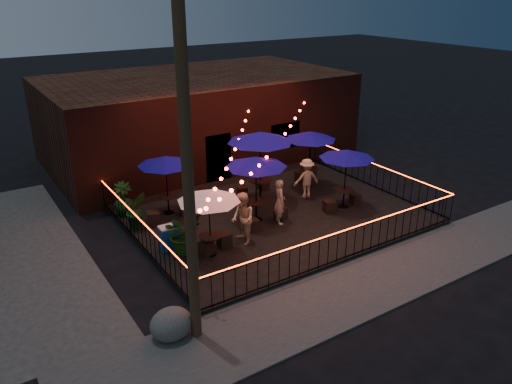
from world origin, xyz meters
TOP-DOWN VIEW (x-y plane):
  - ground at (0.00, 0.00)m, footprint 110.00×110.00m
  - patio at (0.00, 2.00)m, footprint 10.00×8.00m
  - sidewalk at (0.00, -3.25)m, footprint 18.00×2.50m
  - brick_building at (1.00, 9.99)m, footprint 14.00×8.00m
  - utility_pole at (-5.40, -2.60)m, footprint 0.26×0.26m
  - fence_front at (0.00, -2.00)m, footprint 10.00×0.04m
  - fence_left at (-5.00, 2.00)m, footprint 0.04×8.00m
  - fence_right at (5.00, 2.00)m, footprint 0.04×8.00m
  - festoon_lights at (-1.01, 1.70)m, footprint 10.02×8.72m
  - cafe_table_0 at (-3.33, 0.53)m, footprint 2.14×2.14m
  - cafe_table_1 at (-3.19, 4.10)m, footprint 2.58×2.58m
  - cafe_table_2 at (-0.79, 1.84)m, footprint 2.61×2.61m
  - cafe_table_3 at (0.32, 3.26)m, footprint 3.26×3.26m
  - cafe_table_4 at (2.65, 1.03)m, footprint 2.06×2.06m
  - cafe_table_5 at (2.90, 3.48)m, footprint 2.73×2.73m
  - bistro_chair_0 at (-3.47, 0.59)m, footprint 0.49×0.49m
  - bistro_chair_1 at (-2.71, 0.75)m, footprint 0.41×0.41m
  - bistro_chair_2 at (-4.04, 3.44)m, footprint 0.55×0.55m
  - bistro_chair_3 at (-2.70, 3.62)m, footprint 0.49×0.49m
  - bistro_chair_4 at (-1.35, 1.19)m, footprint 0.37×0.37m
  - bistro_chair_5 at (-0.02, 1.39)m, footprint 0.49×0.49m
  - bistro_chair_6 at (-0.09, 3.94)m, footprint 0.38×0.38m
  - bistro_chair_7 at (1.05, 4.14)m, footprint 0.39×0.39m
  - bistro_chair_8 at (1.87, 0.94)m, footprint 0.46×0.46m
  - bistro_chair_9 at (3.20, 0.98)m, footprint 0.35×0.35m
  - bistro_chair_10 at (2.86, 3.99)m, footprint 0.38×0.38m
  - bistro_chair_11 at (3.89, 4.50)m, footprint 0.45×0.45m
  - patron_a at (-0.22, 1.20)m, footprint 0.56×0.69m
  - patron_b at (-2.08, 0.63)m, footprint 0.78×0.94m
  - patron_c at (2.02, 2.54)m, footprint 1.13×0.81m
  - potted_shrub_a at (-3.98, 1.13)m, footprint 1.43×1.33m
  - potted_shrub_b at (-4.60, 3.51)m, footprint 0.76×0.62m
  - potted_shrub_c at (-4.60, 4.88)m, footprint 0.75×0.75m
  - cooler at (-4.26, 1.57)m, footprint 0.61×0.45m
  - boulder at (-5.93, -2.32)m, footprint 1.05×0.92m

SIDE VIEW (x-z plane):
  - ground at x=0.00m, z-range 0.00..0.00m
  - sidewalk at x=0.00m, z-range 0.00..0.05m
  - patio at x=0.00m, z-range 0.00..0.15m
  - bistro_chair_9 at x=3.20m, z-range 0.15..0.55m
  - bistro_chair_6 at x=-0.09m, z-range 0.15..0.55m
  - bistro_chair_11 at x=3.89m, z-range 0.15..0.56m
  - bistro_chair_4 at x=-1.35m, z-range 0.15..0.58m
  - bistro_chair_7 at x=1.05m, z-range 0.15..0.59m
  - bistro_chair_5 at x=-0.02m, z-range 0.15..0.60m
  - bistro_chair_10 at x=2.86m, z-range 0.15..0.60m
  - bistro_chair_0 at x=-3.47m, z-range 0.15..0.60m
  - bistro_chair_8 at x=1.87m, z-range 0.15..0.61m
  - boulder at x=-5.93m, z-range 0.00..0.76m
  - bistro_chair_1 at x=-2.71m, z-range 0.15..0.62m
  - bistro_chair_3 at x=-2.70m, z-range 0.15..0.63m
  - bistro_chair_2 at x=-4.04m, z-range 0.15..0.66m
  - cooler at x=-4.26m, z-range 0.16..0.95m
  - fence_front at x=0.00m, z-range 0.14..1.18m
  - fence_left at x=-5.00m, z-range 0.14..1.18m
  - fence_right at x=5.00m, z-range 0.14..1.18m
  - potted_shrub_c at x=-4.60m, z-range 0.15..1.38m
  - potted_shrub_a at x=-3.98m, z-range 0.15..1.47m
  - potted_shrub_b at x=-4.60m, z-range 0.15..1.49m
  - patron_c at x=2.02m, z-range 0.15..1.74m
  - patron_a at x=-0.22m, z-range 0.15..1.80m
  - patron_b at x=-2.08m, z-range 0.15..1.89m
  - brick_building at x=1.00m, z-range 0.00..4.00m
  - cafe_table_0 at x=-3.33m, z-range 1.03..3.17m
  - cafe_table_1 at x=-3.19m, z-range 1.06..3.27m
  - cafe_table_4 at x=2.65m, z-range 1.09..3.36m
  - cafe_table_5 at x=2.90m, z-range 1.12..3.46m
  - cafe_table_2 at x=-0.79m, z-range 1.14..3.52m
  - festoon_lights at x=-1.01m, z-range 1.86..3.18m
  - cafe_table_3 at x=0.32m, z-range 1.30..4.08m
  - utility_pole at x=-5.40m, z-range 0.00..8.00m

